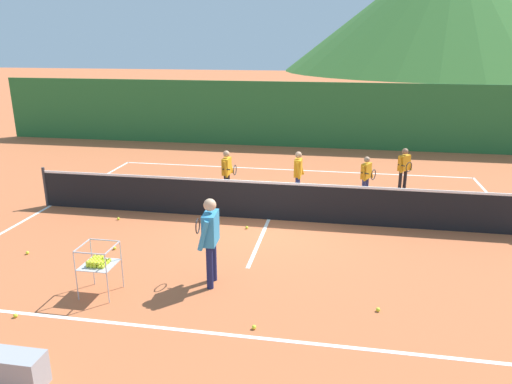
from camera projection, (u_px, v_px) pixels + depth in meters
ground_plane at (269, 219)px, 12.00m from camera, size 120.00×120.00×0.00m
line_baseline_near at (219, 334)px, 7.33m from camera, size 11.82×0.08×0.01m
line_baseline_far at (290, 170)px, 16.57m from camera, size 11.82×0.08×0.01m
line_sideline_west at (51, 206)px, 12.99m from camera, size 0.08×9.83×0.01m
line_service_center at (269, 219)px, 12.00m from camera, size 0.08×5.47×0.01m
tennis_net at (269, 200)px, 11.85m from camera, size 12.07×0.08×1.05m
instructor at (210, 234)px, 8.55m from camera, size 0.46×0.74×1.63m
student_0 at (227, 169)px, 13.51m from camera, size 0.41×0.65×1.33m
student_1 at (298, 171)px, 13.30m from camera, size 0.25×0.53×1.35m
student_2 at (366, 174)px, 13.31m from camera, size 0.41×0.68×1.21m
student_3 at (404, 166)px, 13.98m from camera, size 0.46×0.69×1.29m
ball_cart at (98, 262)px, 8.33m from camera, size 0.58×0.58×0.90m
tennis_ball_0 at (118, 219)px, 11.96m from camera, size 0.07×0.07×0.07m
tennis_ball_1 at (378, 310)px, 7.93m from camera, size 0.07×0.07×0.07m
tennis_ball_2 at (115, 248)px, 10.27m from camera, size 0.07×0.07×0.07m
tennis_ball_3 at (254, 327)px, 7.45m from camera, size 0.07×0.07×0.07m
tennis_ball_4 at (247, 227)px, 11.40m from camera, size 0.07×0.07×0.07m
tennis_ball_5 at (214, 254)px, 9.98m from camera, size 0.07×0.07×0.07m
tennis_ball_6 at (15, 316)px, 7.76m from camera, size 0.07×0.07×0.07m
tennis_ball_7 at (27, 253)px, 10.05m from camera, size 0.07×0.07×0.07m
windscreen_fence at (301, 115)px, 19.71m from camera, size 26.00×0.08×2.64m
hill_0 at (451, 5)px, 65.85m from camera, size 44.69×44.69×17.32m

